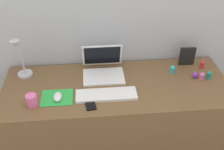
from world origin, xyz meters
name	(u,v)px	position (x,y,z in m)	size (l,w,h in m)	color
back_wall	(112,48)	(0.00, 0.35, 0.84)	(2.82, 0.05, 1.68)	#B2B7C1
desk	(116,122)	(0.00, 0.00, 0.37)	(1.62, 0.62, 0.74)	brown
laptop	(103,67)	(-0.09, 0.16, 0.79)	(0.30, 0.27, 0.21)	white
keyboard	(106,95)	(-0.08, -0.11, 0.75)	(0.41, 0.13, 0.02)	white
mousepad	(57,98)	(-0.41, -0.10, 0.74)	(0.21, 0.17, 0.00)	green
mouse	(58,97)	(-0.41, -0.12, 0.76)	(0.06, 0.10, 0.03)	white
cell_phone	(90,103)	(-0.20, -0.18, 0.74)	(0.06, 0.13, 0.01)	black
desk_lamp	(21,60)	(-0.67, 0.15, 0.90)	(0.11, 0.16, 0.34)	#B7B7BC
picture_frame	(187,56)	(0.57, 0.22, 0.81)	(0.12, 0.02, 0.15)	black
coffee_mug	(32,100)	(-0.57, -0.16, 0.78)	(0.07, 0.07, 0.08)	pink
toy_figurine_pink	(202,76)	(0.62, 0.01, 0.77)	(0.03, 0.03, 0.06)	pink
toy_figurine_teal	(209,75)	(0.67, 0.02, 0.77)	(0.03, 0.03, 0.06)	teal
toy_figurine_red	(202,64)	(0.68, 0.16, 0.77)	(0.03, 0.03, 0.06)	red
toy_figurine_cyan	(172,69)	(0.43, 0.11, 0.78)	(0.04, 0.04, 0.07)	#28B7CC
toy_figurine_purple	(195,75)	(0.58, 0.04, 0.76)	(0.04, 0.04, 0.04)	purple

